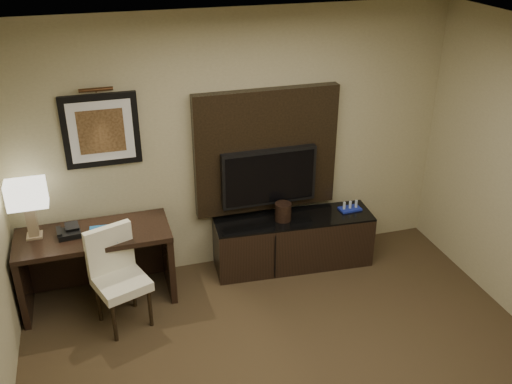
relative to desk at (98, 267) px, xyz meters
name	(u,v)px	position (x,y,z in m)	size (l,w,h in m)	color
ceiling	(353,77)	(1.50, -2.15, 2.32)	(4.50, 5.00, 0.01)	silver
wall_back	(236,145)	(1.50, 0.35, 0.97)	(4.50, 0.01, 2.70)	tan
desk	(98,267)	(0.00, 0.00, 0.00)	(1.43, 0.61, 0.76)	black
credenza	(293,241)	(2.04, 0.05, -0.09)	(1.68, 0.47, 0.58)	black
tv_wall_panel	(266,151)	(1.80, 0.29, 0.89)	(1.50, 0.12, 1.30)	black
tv	(269,177)	(1.80, 0.19, 0.64)	(1.00, 0.08, 0.60)	black
artwork	(101,131)	(0.20, 0.33, 1.27)	(0.70, 0.04, 0.70)	black
picture_light	(96,90)	(0.20, 0.29, 1.67)	(0.04, 0.04, 0.30)	#432815
desk_chair	(121,282)	(0.20, -0.44, 0.08)	(0.44, 0.51, 0.92)	#F0EBC8
table_lamp	(30,212)	(-0.52, 0.09, 0.64)	(0.32, 0.18, 0.52)	#957E5D
desk_phone	(69,231)	(-0.21, 0.01, 0.43)	(0.20, 0.18, 0.10)	black
blue_folder	(103,235)	(0.10, -0.08, 0.39)	(0.26, 0.35, 0.02)	#185A9C
book	(108,224)	(0.15, -0.05, 0.49)	(0.16, 0.02, 0.21)	#BDA994
ice_bucket	(283,212)	(1.91, 0.04, 0.29)	(0.17, 0.17, 0.19)	black
minibar_tray	(350,206)	(2.68, 0.04, 0.24)	(0.23, 0.14, 0.08)	#18289D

